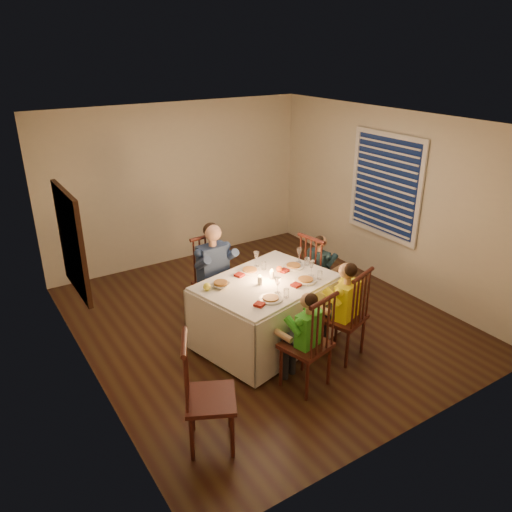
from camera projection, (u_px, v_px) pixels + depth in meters
ground at (262, 320)px, 6.71m from camera, size 5.00×5.00×0.00m
wall_left at (79, 270)px, 5.08m from camera, size 0.02×5.00×2.60m
wall_right at (390, 200)px, 7.32m from camera, size 0.02×5.00×2.60m
wall_back at (178, 184)px, 8.13m from camera, size 4.50×0.02×2.60m
ceiling at (263, 122)px, 5.68m from camera, size 5.00×5.00×0.00m
dining_table at (266, 299)px, 6.00m from camera, size 1.82×1.50×0.80m
chair_adult at (216, 317)px, 6.77m from camera, size 0.50×0.48×1.14m
chair_near_left at (304, 384)px, 5.45m from camera, size 0.56×0.54×1.14m
chair_near_right at (340, 354)px, 5.97m from camera, size 0.59×0.57×1.14m
chair_end at (317, 309)px, 6.98m from camera, size 0.52×0.54×1.14m
chair_extra at (213, 442)px, 4.66m from camera, size 0.61×0.62×1.14m
adult at (216, 317)px, 6.77m from camera, size 0.54×0.50×1.35m
child_green at (304, 384)px, 5.45m from camera, size 0.46×0.43×1.12m
child_yellow at (340, 354)px, 5.97m from camera, size 0.53×0.51×1.20m
child_teal at (317, 309)px, 6.98m from camera, size 0.40×0.43×1.10m
setting_adult at (250, 271)px, 6.15m from camera, size 0.31×0.31×0.02m
setting_green at (271, 299)px, 5.47m from camera, size 0.31×0.31×0.02m
setting_yellow at (306, 280)px, 5.90m from camera, size 0.31×0.31×0.02m
setting_teal at (293, 267)px, 6.26m from camera, size 0.31×0.31×0.02m
candle_left at (260, 280)px, 5.81m from camera, size 0.06×0.06×0.10m
candle_right at (272, 275)px, 5.95m from camera, size 0.06×0.06×0.10m
squash at (207, 287)px, 5.67m from camera, size 0.09×0.09×0.09m
orange_fruit at (279, 269)px, 6.12m from camera, size 0.08×0.08×0.08m
serving_bowl at (221, 285)px, 5.75m from camera, size 0.27×0.27×0.05m
wall_mirror at (72, 242)px, 5.25m from camera, size 0.06×0.95×1.15m
window_blinds at (385, 186)px, 7.29m from camera, size 0.07×1.34×1.54m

